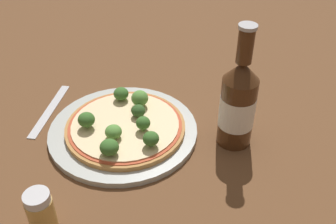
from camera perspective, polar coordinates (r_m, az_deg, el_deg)
The scene contains 14 objects.
ground_plane at distance 0.78m, azimuth -5.48°, elevation -3.42°, with size 3.00×3.00×0.00m, color brown.
plate at distance 0.78m, azimuth -6.40°, elevation -2.60°, with size 0.29×0.29×0.01m.
pizza at distance 0.77m, azimuth -6.29°, elevation -2.18°, with size 0.23×0.23×0.01m.
broccoli_floret_0 at distance 0.70m, azimuth -2.50°, elevation -3.89°, with size 0.03×0.03×0.03m.
broccoli_floret_1 at distance 0.70m, azimuth -8.51°, elevation -5.08°, with size 0.03×0.03×0.03m.
broccoli_floret_2 at distance 0.82m, azimuth -6.83°, elevation 2.65°, with size 0.03×0.03×0.03m.
broccoli_floret_3 at distance 0.73m, azimuth -7.93°, elevation -2.86°, with size 0.03×0.03×0.03m.
broccoli_floret_4 at distance 0.80m, azimuth -4.11°, elevation 2.00°, with size 0.03×0.03×0.04m.
broccoli_floret_5 at distance 0.76m, azimuth -11.76°, elevation -1.10°, with size 0.03×0.03×0.03m.
broccoli_floret_6 at distance 0.77m, azimuth -4.17°, elevation 0.13°, with size 0.03×0.03×0.03m.
broccoli_floret_7 at distance 0.74m, azimuth -3.51°, elevation -1.49°, with size 0.03×0.03×0.03m.
beer_bottle at distance 0.72m, azimuth 10.11°, elevation 1.29°, with size 0.07×0.07×0.24m.
pepper_shaker at distance 0.63m, azimuth -17.79°, elevation -13.62°, with size 0.04×0.04×0.07m.
fork at distance 0.87m, azimuth -16.77°, elevation 0.30°, with size 0.08×0.18×0.00m.
Camera 1 is at (0.35, -0.48, 0.50)m, focal length 42.00 mm.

